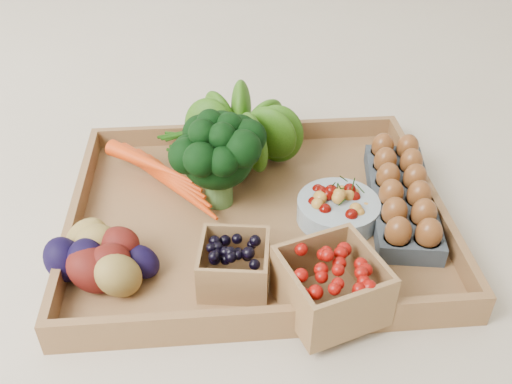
{
  "coord_description": "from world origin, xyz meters",
  "views": [
    {
      "loc": [
        -0.06,
        -0.67,
        0.57
      ],
      "look_at": [
        0.0,
        0.0,
        0.06
      ],
      "focal_mm": 40.0,
      "sensor_mm": 36.0,
      "label": 1
    }
  ],
  "objects": [
    {
      "name": "lettuce",
      "position": [
        -0.02,
        0.16,
        0.08
      ],
      "size": [
        0.13,
        0.13,
        0.13
      ],
      "primitive_type": "sphere",
      "color": "#1D470B",
      "rests_on": "tray"
    },
    {
      "name": "punnet_blackberry",
      "position": [
        -0.04,
        -0.13,
        0.05
      ],
      "size": [
        0.1,
        0.1,
        0.06
      ],
      "primitive_type": "cube",
      "rotation": [
        0.0,
        0.0,
        -0.14
      ],
      "color": "black",
      "rests_on": "tray"
    },
    {
      "name": "punnet_raspberry",
      "position": [
        0.08,
        -0.19,
        0.05
      ],
      "size": [
        0.14,
        0.14,
        0.08
      ],
      "primitive_type": "cube",
      "rotation": [
        0.0,
        0.0,
        0.33
      ],
      "color": "maroon",
      "rests_on": "tray"
    },
    {
      "name": "ground",
      "position": [
        0.0,
        0.0,
        0.0
      ],
      "size": [
        4.0,
        4.0,
        0.0
      ],
      "primitive_type": "plane",
      "color": "beige",
      "rests_on": "ground"
    },
    {
      "name": "potatoes",
      "position": [
        -0.21,
        -0.1,
        0.06
      ],
      "size": [
        0.15,
        0.15,
        0.08
      ],
      "primitive_type": null,
      "color": "#460F0B",
      "rests_on": "tray"
    },
    {
      "name": "tray",
      "position": [
        0.0,
        0.0,
        0.01
      ],
      "size": [
        0.55,
        0.45,
        0.01
      ],
      "primitive_type": "cube",
      "color": "olive",
      "rests_on": "ground"
    },
    {
      "name": "egg_carton",
      "position": [
        0.22,
        0.0,
        0.03
      ],
      "size": [
        0.13,
        0.27,
        0.03
      ],
      "primitive_type": "cube",
      "rotation": [
        0.0,
        0.0,
        -0.16
      ],
      "color": "#3B434B",
      "rests_on": "tray"
    },
    {
      "name": "broccoli",
      "position": [
        -0.05,
        0.04,
        0.07
      ],
      "size": [
        0.14,
        0.14,
        0.11
      ],
      "primitive_type": null,
      "color": "black",
      "rests_on": "tray"
    },
    {
      "name": "carrots",
      "position": [
        -0.13,
        0.08,
        0.04
      ],
      "size": [
        0.19,
        0.13,
        0.04
      ],
      "primitive_type": null,
      "color": "#DF3D0D",
      "rests_on": "tray"
    },
    {
      "name": "cherry_bowl",
      "position": [
        0.12,
        -0.02,
        0.03
      ],
      "size": [
        0.12,
        0.12,
        0.03
      ],
      "primitive_type": "cylinder",
      "color": "#8C9EA5",
      "rests_on": "tray"
    }
  ]
}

